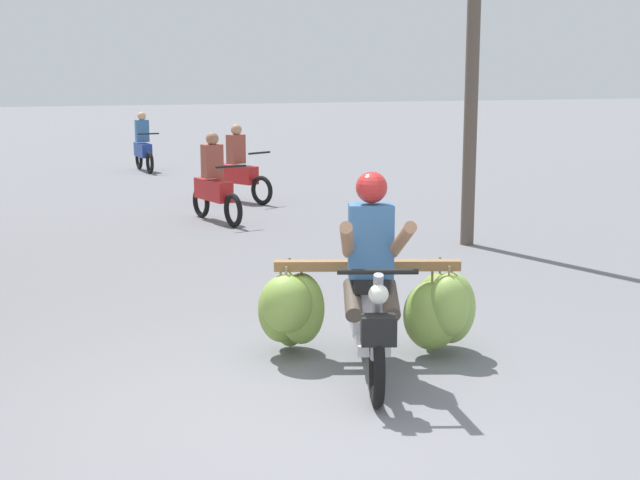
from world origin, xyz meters
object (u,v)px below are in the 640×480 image
object	(u,v)px
motorbike_distant_ahead_left	(238,170)
utility_pole	(473,56)
motorbike_main_loaded	(372,303)
motorbike_distant_ahead_right	(143,147)
motorbike_distant_far_ahead	(214,186)

from	to	relation	value
motorbike_distant_ahead_left	utility_pole	xyz separation A→B (m)	(1.62, -5.15, 1.96)
motorbike_main_loaded	motorbike_distant_ahead_left	bearing A→B (deg)	78.98
motorbike_distant_ahead_right	motorbike_distant_far_ahead	distance (m)	7.78
motorbike_distant_ahead_right	utility_pole	world-z (taller)	utility_pole
motorbike_distant_far_ahead	utility_pole	distance (m)	4.57
motorbike_distant_far_ahead	motorbike_main_loaded	bearing A→B (deg)	-96.05
motorbike_distant_ahead_right	motorbike_distant_far_ahead	size ratio (longest dim) A/B	1.01
motorbike_main_loaded	motorbike_distant_ahead_right	distance (m)	14.97
motorbike_distant_far_ahead	utility_pole	xyz separation A→B (m)	(2.64, -3.17, 1.96)
motorbike_distant_ahead_left	utility_pole	distance (m)	5.74
utility_pole	motorbike_distant_ahead_right	bearing A→B (deg)	101.06
motorbike_distant_ahead_right	utility_pole	bearing A→B (deg)	-78.94
motorbike_distant_far_ahead	motorbike_distant_ahead_left	bearing A→B (deg)	62.76
motorbike_main_loaded	motorbike_distant_ahead_right	world-z (taller)	motorbike_main_loaded
motorbike_distant_ahead_right	utility_pole	size ratio (longest dim) A/B	0.32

